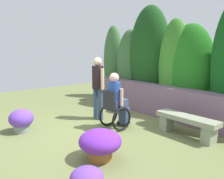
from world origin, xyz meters
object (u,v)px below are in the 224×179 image
(stone_bench, at_px, (187,123))
(person_in_wheelchair, at_px, (116,103))
(person_standing_companion, at_px, (98,84))
(flower_pot_red_accent, at_px, (21,120))
(flower_pot_terracotta_by_wall, at_px, (100,143))

(stone_bench, bearing_deg, person_in_wheelchair, -155.92)
(stone_bench, relative_size, person_standing_companion, 0.84)
(person_in_wheelchair, distance_m, flower_pot_red_accent, 2.19)
(flower_pot_terracotta_by_wall, bearing_deg, flower_pot_red_accent, -164.90)
(stone_bench, distance_m, person_in_wheelchair, 1.63)
(person_standing_companion, xyz_separation_m, flower_pot_red_accent, (-0.32, -1.93, -0.67))
(stone_bench, distance_m, flower_pot_terracotta_by_wall, 2.09)
(stone_bench, bearing_deg, flower_pot_terracotta_by_wall, -107.19)
(person_in_wheelchair, bearing_deg, stone_bench, 25.87)
(person_in_wheelchair, height_order, flower_pot_red_accent, person_in_wheelchair)
(person_standing_companion, bearing_deg, flower_pot_terracotta_by_wall, -32.33)
(person_standing_companion, distance_m, flower_pot_terracotta_by_wall, 2.40)
(person_in_wheelchair, height_order, person_standing_companion, person_standing_companion)
(flower_pot_red_accent, bearing_deg, person_in_wheelchair, 56.96)
(stone_bench, relative_size, flower_pot_red_accent, 2.55)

